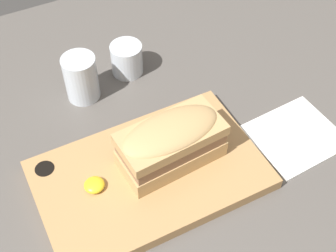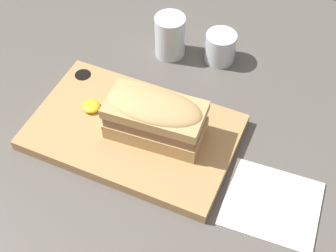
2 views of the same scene
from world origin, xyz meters
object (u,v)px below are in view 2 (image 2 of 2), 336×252
object	(u,v)px
sandwich	(155,116)
serving_board	(133,132)
water_glass	(170,38)
wine_glass	(220,48)
napkin	(272,204)

from	to	relation	value
sandwich	serving_board	bearing A→B (deg)	-171.89
water_glass	wine_glass	bearing A→B (deg)	13.28
serving_board	water_glass	distance (cm)	24.33
water_glass	wine_glass	xyz separation A→B (cm)	(10.56, 2.49, -1.10)
serving_board	sandwich	size ratio (longest dim) A/B	2.11
sandwich	wine_glass	xyz separation A→B (cm)	(3.21, 25.84, -4.00)
wine_glass	serving_board	bearing A→B (deg)	-106.16
wine_glass	water_glass	bearing A→B (deg)	-166.72
water_glass	napkin	distance (cm)	41.71
sandwich	napkin	xyz separation A→B (cm)	(23.51, -4.43, -6.78)
water_glass	wine_glass	distance (cm)	10.91
wine_glass	napkin	world-z (taller)	wine_glass
serving_board	napkin	size ratio (longest dim) A/B	2.29
sandwich	napkin	size ratio (longest dim) A/B	1.09
serving_board	water_glass	bearing A→B (deg)	96.88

